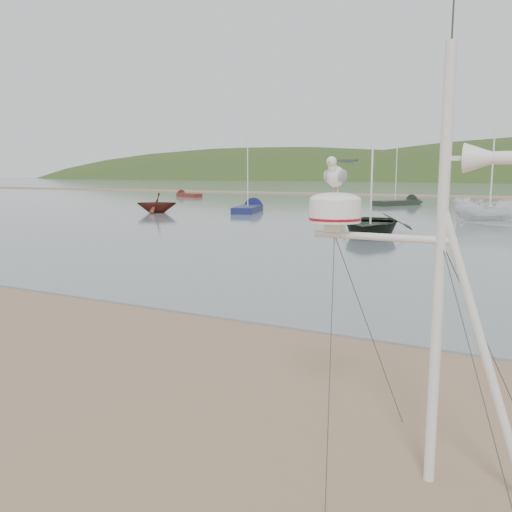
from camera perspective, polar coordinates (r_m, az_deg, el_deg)
The scene contains 9 objects.
ground at distance 8.61m, azimuth -13.60°, elevation -13.38°, with size 560.00×560.00×0.00m, color #84654C.
sandbar at distance 76.17m, azimuth 24.01°, elevation 5.69°, with size 560.00×7.00×0.07m, color #84654C.
mast_rig at distance 5.88m, azimuth 17.57°, elevation -10.61°, with size 2.39×2.55×5.39m.
boat_dark at distance 28.09m, azimuth 12.08°, elevation 7.76°, with size 3.94×1.14×5.52m, color black.
boat_red at distance 43.57m, azimuth -10.42°, elevation 6.48°, with size 2.62×1.60×3.03m, color #591E14.
boat_white at distance 37.22m, azimuth 23.51°, elevation 6.63°, with size 1.68×1.73×4.47m, color white.
dinghy_red_far at distance 72.20m, azimuth -7.60°, elevation 6.41°, with size 5.59×3.35×1.34m.
sailboat_blue_near at distance 45.34m, azimuth -0.43°, elevation 5.12°, with size 3.54×6.90×6.68m.
sailboat_dark_mid at distance 55.51m, azimuth 15.60°, elevation 5.48°, with size 4.58×6.35×6.41m.
Camera 1 is at (5.37, -5.91, 3.22)m, focal length 38.00 mm.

